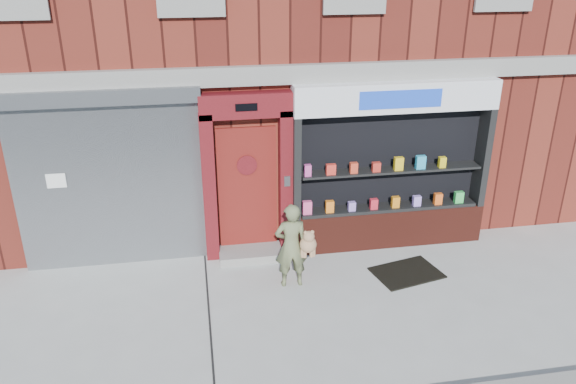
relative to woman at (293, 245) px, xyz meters
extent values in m
plane|color=#9E9E99|center=(0.18, -0.73, -0.71)|extent=(80.00, 80.00, 0.00)
cube|color=gray|center=(0.18, 1.19, 2.44)|extent=(12.00, 0.16, 0.30)
cube|color=gray|center=(-2.82, 1.21, 0.69)|extent=(3.00, 0.10, 2.80)
cube|color=slate|center=(-2.82, 1.15, 2.21)|extent=(3.10, 0.30, 0.24)
cube|color=white|center=(-3.62, 1.14, 0.89)|extent=(0.30, 0.01, 0.24)
cube|color=#500D12|center=(-1.22, 1.13, 0.59)|extent=(0.22, 0.28, 2.60)
cube|color=#500D12|center=(0.08, 1.13, 0.59)|extent=(0.22, 0.28, 2.60)
cube|color=#500D12|center=(-0.57, 1.13, 1.99)|extent=(1.50, 0.28, 0.40)
cube|color=black|center=(-0.57, 0.98, 1.99)|extent=(0.35, 0.01, 0.12)
cube|color=maroon|center=(-0.57, 1.24, 0.49)|extent=(1.00, 0.06, 2.20)
cylinder|color=black|center=(-0.57, 1.20, 0.94)|extent=(0.28, 0.02, 0.28)
cylinder|color=#500D12|center=(-0.57, 1.19, 0.94)|extent=(0.34, 0.02, 0.34)
cube|color=gray|center=(-0.57, 0.97, -0.64)|extent=(1.10, 0.55, 0.15)
cube|color=slate|center=(0.08, 0.98, 0.69)|extent=(0.10, 0.02, 0.18)
cube|color=#531C13|center=(1.93, 1.07, -0.36)|extent=(3.50, 0.40, 0.70)
cube|color=black|center=(0.24, 1.07, 0.89)|extent=(0.12, 0.40, 1.80)
cube|color=black|center=(3.62, 1.07, 0.89)|extent=(0.12, 0.40, 1.80)
cube|color=black|center=(1.93, 1.25, 0.89)|extent=(3.30, 0.03, 1.80)
cube|color=black|center=(1.93, 1.07, 0.02)|extent=(3.20, 0.36, 0.06)
cube|color=black|center=(1.93, 1.07, 0.74)|extent=(3.20, 0.36, 0.04)
cube|color=white|center=(1.93, 1.07, 2.04)|extent=(3.50, 0.40, 0.50)
cube|color=blue|center=(1.93, 0.86, 2.04)|extent=(1.40, 0.01, 0.30)
cube|color=#F35190|center=(0.43, 0.99, 0.17)|extent=(0.16, 0.09, 0.24)
cube|color=orange|center=(0.83, 0.99, 0.15)|extent=(0.14, 0.09, 0.21)
cube|color=#9A78D8|center=(1.23, 0.99, 0.13)|extent=(0.13, 0.09, 0.16)
cube|color=red|center=(1.63, 0.99, 0.14)|extent=(0.13, 0.09, 0.19)
cube|color=orange|center=(2.03, 0.99, 0.15)|extent=(0.14, 0.09, 0.20)
cube|color=#A480E8|center=(2.43, 0.99, 0.14)|extent=(0.14, 0.09, 0.19)
cube|color=#FF611A|center=(2.83, 0.99, 0.15)|extent=(0.14, 0.09, 0.21)
cube|color=green|center=(3.23, 0.99, 0.15)|extent=(0.16, 0.09, 0.21)
cube|color=#D4469A|center=(0.43, 0.99, 0.86)|extent=(0.11, 0.09, 0.20)
cube|color=red|center=(0.83, 0.99, 0.85)|extent=(0.16, 0.09, 0.18)
cube|color=red|center=(1.23, 0.99, 0.85)|extent=(0.13, 0.09, 0.18)
cube|color=red|center=(1.63, 0.99, 0.84)|extent=(0.14, 0.09, 0.16)
cube|color=yellow|center=(2.03, 0.99, 0.87)|extent=(0.15, 0.09, 0.23)
cube|color=#29A4D1|center=(2.43, 0.99, 0.87)|extent=(0.16, 0.09, 0.24)
cube|color=yellow|center=(2.83, 0.99, 0.85)|extent=(0.12, 0.09, 0.19)
imported|color=#646B46|center=(-0.03, 0.01, -0.01)|extent=(0.52, 0.34, 1.42)
sphere|color=#A67853|center=(0.23, -0.05, 0.02)|extent=(0.27, 0.27, 0.27)
sphere|color=#A67853|center=(0.23, -0.10, 0.18)|extent=(0.18, 0.18, 0.18)
sphere|color=#A67853|center=(0.18, -0.10, 0.26)|extent=(0.06, 0.06, 0.06)
sphere|color=#A67853|center=(0.29, -0.10, 0.26)|extent=(0.06, 0.06, 0.06)
cylinder|color=#A67853|center=(0.14, -0.05, -0.11)|extent=(0.06, 0.06, 0.16)
cylinder|color=#A67853|center=(0.32, -0.05, -0.11)|extent=(0.06, 0.06, 0.16)
cylinder|color=#A67853|center=(0.18, -0.07, -0.11)|extent=(0.06, 0.06, 0.16)
cylinder|color=#A67853|center=(0.29, -0.07, -0.11)|extent=(0.06, 0.06, 0.16)
cube|color=black|center=(1.94, -0.01, -0.70)|extent=(1.22, 0.98, 0.03)
camera|label=1|loc=(-1.40, -7.61, 4.26)|focal=35.00mm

